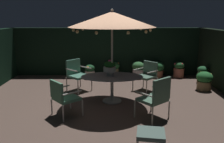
% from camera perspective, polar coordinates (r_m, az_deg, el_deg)
% --- Properties ---
extents(ground_plane, '(8.07, 6.92, 0.02)m').
position_cam_1_polar(ground_plane, '(6.74, -1.51, -7.62)').
color(ground_plane, brown).
extents(hedge_backdrop_rear, '(8.07, 0.30, 1.95)m').
position_cam_1_polar(hedge_backdrop_rear, '(9.71, -1.22, 4.89)').
color(hedge_backdrop_rear, black).
rests_on(hedge_backdrop_rear, ground_plane).
extents(patio_dining_table, '(1.76, 1.16, 0.75)m').
position_cam_1_polar(patio_dining_table, '(6.64, 0.00, -2.18)').
color(patio_dining_table, '#B6B4AC').
rests_on(patio_dining_table, ground_plane).
extents(patio_umbrella, '(2.36, 2.36, 2.60)m').
position_cam_1_polar(patio_umbrella, '(6.39, 0.00, 12.58)').
color(patio_umbrella, '#B8AFA5').
rests_on(patio_umbrella, ground_plane).
extents(centerpiece_planter, '(0.36, 0.36, 0.45)m').
position_cam_1_polar(centerpiece_planter, '(6.62, -0.57, 1.14)').
color(centerpiece_planter, beige).
rests_on(centerpiece_planter, patio_dining_table).
extents(patio_chair_north, '(0.86, 0.86, 1.03)m').
position_cam_1_polar(patio_chair_north, '(5.59, 10.70, -5.87)').
color(patio_chair_north, '#B6B5A3').
rests_on(patio_chair_north, ground_plane).
extents(patio_chair_northeast, '(0.83, 0.83, 0.94)m').
position_cam_1_polar(patio_chair_northeast, '(7.77, 8.55, -0.51)').
color(patio_chair_northeast, '#B2B1A7').
rests_on(patio_chair_northeast, ground_plane).
extents(patio_chair_east, '(0.86, 0.86, 1.01)m').
position_cam_1_polar(patio_chair_east, '(7.78, -8.59, -0.28)').
color(patio_chair_east, '#BBB1A9').
rests_on(patio_chair_east, ground_plane).
extents(patio_chair_southeast, '(0.82, 0.82, 0.91)m').
position_cam_1_polar(patio_chair_southeast, '(5.80, -11.89, -5.78)').
color(patio_chair_southeast, '#BBB5AD').
rests_on(patio_chair_southeast, ground_plane).
extents(ottoman_footrest, '(0.56, 0.53, 0.39)m').
position_cam_1_polar(ottoman_footrest, '(4.39, 9.46, -14.91)').
color(ottoman_footrest, '#BBB4AA').
rests_on(ottoman_footrest, ground_plane).
extents(potted_plant_back_right, '(0.40, 0.37, 0.63)m').
position_cam_1_polar(potted_plant_back_right, '(9.17, 21.19, -0.61)').
color(potted_plant_back_right, '#7C6851').
rests_on(potted_plant_back_right, ground_plane).
extents(potted_plant_left_near, '(0.50, 0.50, 0.65)m').
position_cam_1_polar(potted_plant_left_near, '(9.36, 6.38, 0.60)').
color(potted_plant_left_near, beige).
rests_on(potted_plant_left_near, ground_plane).
extents(potted_plant_right_far, '(0.56, 0.56, 0.62)m').
position_cam_1_polar(potted_plant_right_far, '(9.60, 10.95, 0.66)').
color(potted_plant_right_far, '#9E6046').
rests_on(potted_plant_right_far, ground_plane).
extents(potted_plant_left_far, '(0.53, 0.53, 0.62)m').
position_cam_1_polar(potted_plant_left_far, '(8.33, 21.60, -2.00)').
color(potted_plant_left_far, olive).
rests_on(potted_plant_left_far, ground_plane).
extents(potted_plant_right_near, '(0.41, 0.41, 0.59)m').
position_cam_1_polar(potted_plant_right_near, '(9.48, 0.61, 0.67)').
color(potted_plant_right_near, '#7C7150').
rests_on(potted_plant_right_near, ground_plane).
extents(potted_plant_back_left, '(0.42, 0.41, 0.63)m').
position_cam_1_polar(potted_plant_back_left, '(9.75, 16.01, 0.51)').
color(potted_plant_back_left, '#A75E4B').
rests_on(potted_plant_back_left, ground_plane).
extents(potted_plant_back_center, '(0.39, 0.39, 0.55)m').
position_cam_1_polar(potted_plant_back_center, '(9.27, -5.43, 0.06)').
color(potted_plant_back_center, beige).
rests_on(potted_plant_back_center, ground_plane).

